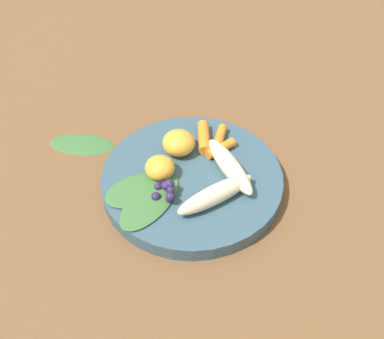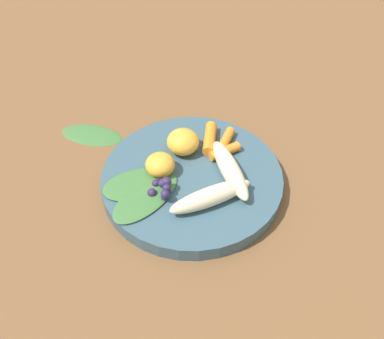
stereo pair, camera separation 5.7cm
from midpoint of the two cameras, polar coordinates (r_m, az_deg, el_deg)
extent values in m
plane|color=brown|center=(0.64, -2.53, -2.14)|extent=(2.40, 2.40, 0.00)
cylinder|color=#385666|center=(0.63, -2.56, -1.46)|extent=(0.26, 0.26, 0.02)
ellipsoid|color=beige|center=(0.62, 2.27, 0.34)|extent=(0.03, 0.12, 0.03)
ellipsoid|color=beige|center=(0.58, 0.30, -3.34)|extent=(0.12, 0.05, 0.03)
ellipsoid|color=#F4A833|center=(0.62, -6.80, 0.11)|extent=(0.04, 0.04, 0.03)
ellipsoid|color=#F4A833|center=(0.65, -4.23, 3.35)|extent=(0.05, 0.05, 0.04)
cylinder|color=orange|center=(0.65, 1.21, 2.61)|extent=(0.05, 0.03, 0.01)
cylinder|color=orange|center=(0.67, 1.07, 3.77)|extent=(0.05, 0.05, 0.01)
cylinder|color=orange|center=(0.67, -0.90, 4.08)|extent=(0.04, 0.06, 0.02)
sphere|color=#2D234C|center=(0.59, -5.69, -4.01)|extent=(0.01, 0.01, 0.01)
sphere|color=#2D234C|center=(0.60, -7.07, -2.37)|extent=(0.01, 0.01, 0.01)
sphere|color=#2D234C|center=(0.61, -6.08, -2.07)|extent=(0.01, 0.01, 0.01)
sphere|color=#2D234C|center=(0.61, -6.56, -1.56)|extent=(0.01, 0.01, 0.01)
sphere|color=#2D234C|center=(0.59, -5.54, -2.82)|extent=(0.01, 0.01, 0.01)
sphere|color=#2D234C|center=(0.58, -5.64, -3.63)|extent=(0.01, 0.01, 0.01)
sphere|color=#2D234C|center=(0.59, -7.41, -3.61)|extent=(0.01, 0.01, 0.01)
sphere|color=#2D234C|center=(0.59, -5.40, -3.29)|extent=(0.01, 0.01, 0.01)
sphere|color=#2D234C|center=(0.59, -5.65, -2.02)|extent=(0.01, 0.01, 0.01)
sphere|color=#2D234C|center=(0.59, -6.16, -2.27)|extent=(0.01, 0.01, 0.01)
ellipsoid|color=#3D7038|center=(0.61, -9.65, -2.80)|extent=(0.10, 0.06, 0.00)
ellipsoid|color=#3D7038|center=(0.59, -8.17, -4.18)|extent=(0.12, 0.11, 0.00)
ellipsoid|color=#3D7038|center=(0.73, -16.27, 3.15)|extent=(0.11, 0.09, 0.01)
camera|label=1|loc=(0.03, -92.63, -2.71)|focal=41.41mm
camera|label=2|loc=(0.03, 87.37, 2.71)|focal=41.41mm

